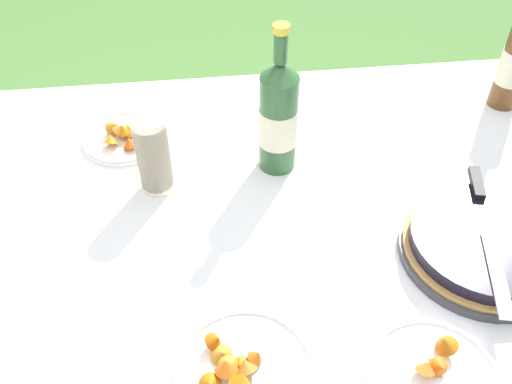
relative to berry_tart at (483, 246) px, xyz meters
name	(u,v)px	position (x,y,z in m)	size (l,w,h in m)	color
garden_table	(186,269)	(-0.58, 0.08, -0.09)	(1.84, 1.21, 0.77)	brown
tablecloth	(184,254)	(-0.58, 0.08, -0.04)	(1.85, 1.22, 0.10)	white
berry_tart	(483,246)	(0.00, 0.00, 0.00)	(0.32, 0.32, 0.06)	#38383D
serving_knife	(486,222)	(0.01, 0.03, 0.04)	(0.11, 0.37, 0.01)	silver
cup_stack	(153,155)	(-0.63, 0.27, 0.07)	(0.07, 0.07, 0.19)	beige
cider_bottle_green	(278,117)	(-0.36, 0.31, 0.11)	(0.09, 0.09, 0.35)	#2D562D
snack_plate_near	(242,370)	(-0.49, -0.20, -0.02)	(0.24, 0.24, 0.06)	white
snack_plate_left	(123,136)	(-0.71, 0.44, -0.01)	(0.20, 0.20, 0.06)	white
snack_plate_right	(435,378)	(-0.18, -0.25, -0.02)	(0.22, 0.22, 0.06)	white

